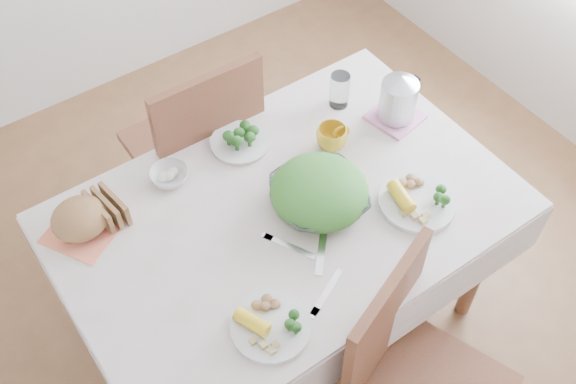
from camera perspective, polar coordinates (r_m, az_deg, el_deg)
floor at (r=2.90m, az=-0.10°, el=-10.71°), size 3.60×3.60×0.00m
dining_table at (r=2.57m, az=-0.11°, el=-6.74°), size 1.40×0.90×0.75m
tablecloth at (r=2.26m, az=-0.12°, el=-1.57°), size 1.50×1.00×0.01m
chair_far at (r=2.85m, az=-8.05°, el=3.40°), size 0.47×0.47×1.03m
salad_bowl at (r=2.24m, az=2.65°, el=-0.39°), size 0.37×0.37×0.08m
dinner_plate_left at (r=2.01m, az=-1.48°, el=-11.28°), size 0.25×0.25×0.02m
dinner_plate_right at (r=2.30m, az=10.87°, el=-0.83°), size 0.36×0.36×0.02m
broccoli_plate at (r=2.44m, az=-4.10°, el=4.16°), size 0.26×0.26×0.02m
napkin at (r=2.30m, az=-16.88°, el=-3.03°), size 0.29×0.29×0.00m
bread_loaf at (r=2.26m, az=-17.21°, el=-2.19°), size 0.24×0.23×0.11m
fruit_bowl at (r=2.36m, az=-10.01°, el=1.38°), size 0.16×0.16×0.04m
yellow_mug at (r=2.41m, az=3.71°, el=4.62°), size 0.14×0.14×0.09m
glass_tumbler at (r=2.56m, az=4.38°, el=8.51°), size 0.08×0.08×0.14m
pink_tray at (r=2.57m, az=9.06°, el=6.32°), size 0.20×0.20×0.01m
electric_kettle at (r=2.49m, az=9.38°, el=8.17°), size 0.17×0.17×0.19m
fork_left at (r=2.16m, az=0.14°, el=-4.62°), size 0.10×0.17×0.00m
fork_right at (r=2.16m, az=2.87°, el=-4.76°), size 0.16×0.17×0.00m
knife at (r=2.08m, az=3.33°, el=-8.44°), size 0.18×0.10×0.00m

